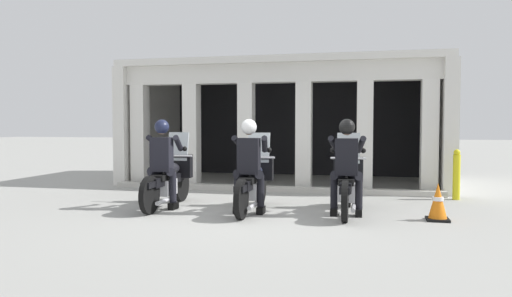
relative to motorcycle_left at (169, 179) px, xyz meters
name	(u,v)px	position (x,y,z in m)	size (l,w,h in m)	color
ground_plane	(280,190)	(1.60, 2.62, -0.50)	(80.00, 80.00, 0.00)	#999993
station_building	(287,110)	(1.43, 4.62, 1.37)	(7.90, 3.91, 3.06)	black
kerb_strip	(270,189)	(1.43, 2.29, -0.44)	(7.40, 0.24, 0.12)	#B7B5AD
motorcycle_left	(169,179)	(0.00, 0.00, 0.00)	(0.62, 2.04, 1.35)	black
police_officer_left	(162,156)	(0.00, -0.28, 0.44)	(0.63, 0.61, 1.58)	black
motorcycle_center	(253,182)	(1.60, -0.08, 0.00)	(0.62, 2.04, 1.35)	black
police_officer_center	(249,158)	(1.60, -0.37, 0.44)	(0.63, 0.61, 1.58)	black
motorcycle_right	(347,183)	(3.20, 0.07, 0.00)	(0.62, 2.04, 1.35)	black
police_officer_right	(347,159)	(3.20, -0.21, 0.44)	(0.63, 0.61, 1.58)	black
traffic_cone_flank	(438,202)	(4.60, -0.30, -0.21)	(0.34, 0.34, 0.59)	black
bollard_kerbside	(456,175)	(5.26, 1.99, 0.00)	(0.14, 0.14, 1.01)	yellow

